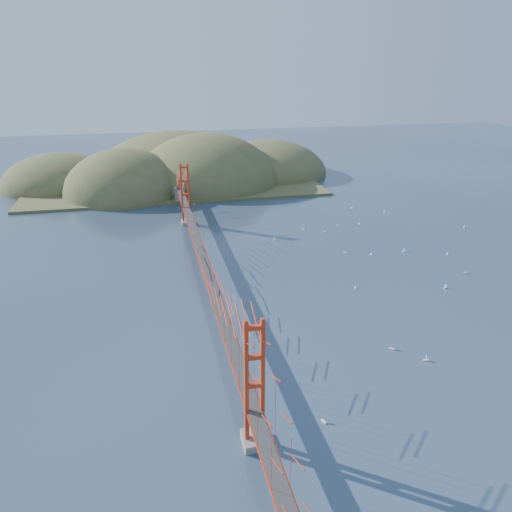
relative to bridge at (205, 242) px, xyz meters
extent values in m
plane|color=#2B3E56|center=(0.00, -0.18, -7.01)|extent=(320.00, 320.00, 0.00)
cube|color=gray|center=(0.00, -30.18, -6.66)|extent=(2.00, 2.40, 0.70)
cube|color=gray|center=(0.00, 29.82, -6.66)|extent=(2.00, 2.40, 0.70)
cube|color=#AE2C13|center=(0.00, -0.18, -3.71)|extent=(1.40, 92.00, 0.16)
cube|color=#AE2C13|center=(0.00, -0.18, -3.91)|extent=(1.33, 92.00, 0.24)
cube|color=#38383A|center=(0.00, -0.18, -3.61)|extent=(1.19, 92.00, 0.03)
cube|color=gray|center=(0.00, 45.82, -5.36)|extent=(2.20, 2.60, 3.30)
cube|color=brown|center=(0.00, 63.82, -6.76)|extent=(70.00, 40.00, 0.60)
ellipsoid|color=brown|center=(-12.00, 55.82, -7.01)|extent=(28.00, 28.00, 21.00)
ellipsoid|color=brown|center=(8.00, 61.82, -7.01)|extent=(36.00, 36.00, 25.00)
ellipsoid|color=brown|center=(26.00, 69.82, -7.01)|extent=(32.00, 32.00, 18.00)
ellipsoid|color=brown|center=(-28.00, 67.82, -7.01)|extent=(28.00, 28.00, 16.00)
ellipsoid|color=brown|center=(2.00, 77.82, -7.01)|extent=(44.00, 44.00, 22.00)
cube|color=white|center=(17.85, -19.52, -6.94)|extent=(0.62, 0.54, 0.11)
cylinder|color=white|center=(17.85, -19.52, -6.60)|extent=(0.02, 0.02, 0.68)
cube|color=white|center=(50.91, 16.31, -6.95)|extent=(0.38, 0.58, 0.10)
cylinder|color=white|center=(50.91, 16.31, -6.64)|extent=(0.02, 0.02, 0.61)
cube|color=white|center=(32.41, -6.79, -6.94)|extent=(0.65, 0.34, 0.11)
cylinder|color=white|center=(32.41, -6.79, -6.60)|extent=(0.02, 0.02, 0.68)
cube|color=white|center=(40.71, 28.82, -6.95)|extent=(0.52, 0.33, 0.09)
cylinder|color=white|center=(40.71, 28.82, -6.68)|extent=(0.01, 0.01, 0.54)
cube|color=white|center=(23.94, 8.90, -6.95)|extent=(0.56, 0.52, 0.10)
cylinder|color=white|center=(23.94, 8.90, -6.63)|extent=(0.02, 0.02, 0.63)
cube|color=white|center=(20.87, 21.49, -6.95)|extent=(0.46, 0.50, 0.09)
cylinder|color=white|center=(20.87, 21.49, -6.67)|extent=(0.01, 0.01, 0.56)
cube|color=white|center=(20.93, 22.42, -6.95)|extent=(0.54, 0.29, 0.09)
cylinder|color=white|center=(20.93, 22.42, -6.68)|extent=(0.01, 0.01, 0.56)
cube|color=white|center=(33.58, 7.20, -6.94)|extent=(0.63, 0.27, 0.11)
cylinder|color=white|center=(33.58, 7.20, -6.61)|extent=(0.02, 0.02, 0.67)
cube|color=white|center=(38.27, -2.83, -6.95)|extent=(0.51, 0.39, 0.09)
cylinder|color=white|center=(38.27, -2.83, -6.69)|extent=(0.01, 0.01, 0.54)
cube|color=white|center=(6.51, -29.02, -6.94)|extent=(0.40, 0.66, 0.11)
cylinder|color=white|center=(6.51, -29.02, -6.60)|extent=(0.02, 0.02, 0.68)
cube|color=white|center=(14.24, 17.44, -6.95)|extent=(0.50, 0.19, 0.09)
cylinder|color=white|center=(14.24, 17.44, -6.68)|extent=(0.01, 0.01, 0.54)
cube|color=white|center=(24.19, 19.46, -6.96)|extent=(0.48, 0.18, 0.09)
cylinder|color=white|center=(24.19, 19.46, -6.70)|extent=(0.01, 0.01, 0.51)
cube|color=white|center=(27.89, 22.50, -6.96)|extent=(0.31, 0.51, 0.09)
cylinder|color=white|center=(27.89, 22.50, -6.69)|extent=(0.01, 0.01, 0.53)
cube|color=white|center=(35.27, 33.00, -6.95)|extent=(0.40, 0.60, 0.10)
cylinder|color=white|center=(35.27, 33.00, -6.64)|extent=(0.02, 0.02, 0.62)
cube|color=white|center=(39.93, 4.56, -6.95)|extent=(0.36, 0.59, 0.10)
cylinder|color=white|center=(39.93, 4.56, -6.64)|extent=(0.02, 0.02, 0.61)
cube|color=white|center=(27.76, 7.21, -6.95)|extent=(0.20, 0.57, 0.10)
cylinder|color=white|center=(27.76, 7.21, -6.64)|extent=(0.02, 0.02, 0.62)
cube|color=white|center=(20.36, -22.35, -6.94)|extent=(0.64, 0.33, 0.11)
cylinder|color=white|center=(20.36, -22.35, -6.61)|extent=(0.02, 0.02, 0.66)
cube|color=white|center=(20.20, -4.04, -6.95)|extent=(0.25, 0.56, 0.10)
cylinder|color=white|center=(20.20, -4.04, -6.65)|extent=(0.02, 0.02, 0.59)
cube|color=white|center=(32.41, 22.49, -6.95)|extent=(0.33, 0.56, 0.10)
cylinder|color=white|center=(32.41, 22.49, -6.66)|extent=(0.02, 0.02, 0.58)
camera|label=1|loc=(-7.07, -62.17, 22.91)|focal=35.00mm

